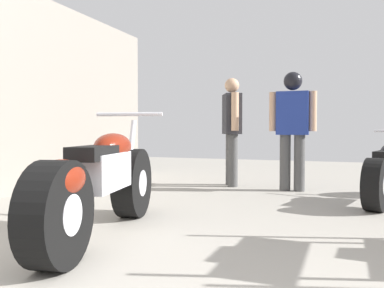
{
  "coord_description": "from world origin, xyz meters",
  "views": [
    {
      "loc": [
        0.95,
        -0.58,
        0.83
      ],
      "look_at": [
        -0.52,
        3.27,
        0.69
      ],
      "focal_mm": 38.0,
      "sensor_mm": 36.0,
      "label": 1
    }
  ],
  "objects": [
    {
      "name": "ground_plane",
      "position": [
        0.0,
        3.17,
        0.0
      ],
      "size": [
        15.21,
        15.21,
        0.0
      ],
      "primitive_type": "plane",
      "color": "#9E998E"
    },
    {
      "name": "motorcycle_maroon_cruiser",
      "position": [
        -0.81,
        2.06,
        0.42
      ],
      "size": [
        0.76,
        2.13,
        1.0
      ],
      "color": "black",
      "rests_on": "ground_plane"
    },
    {
      "name": "mechanic_in_blue",
      "position": [
        -0.66,
        5.29,
        0.91
      ],
      "size": [
        0.39,
        0.63,
        1.61
      ],
      "color": "#4C4C4C",
      "rests_on": "ground_plane"
    },
    {
      "name": "mechanic_with_helmet",
      "position": [
        0.25,
        5.1,
        0.97
      ],
      "size": [
        0.64,
        0.25,
        1.63
      ],
      "color": "#4C4C4C",
      "rests_on": "ground_plane"
    }
  ]
}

